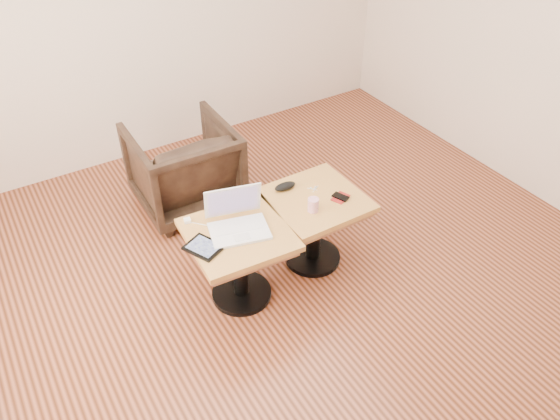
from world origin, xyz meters
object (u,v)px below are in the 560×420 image
side_table_right (315,214)px  laptop (237,221)px  side_table_left (239,249)px  armchair (184,167)px  striped_cup (313,205)px

side_table_right → laptop: 0.62m
side_table_left → armchair: 1.14m
side_table_left → laptop: size_ratio=1.54×
striped_cup → side_table_left: bearing=173.2°
armchair → laptop: bearing=86.3°
side_table_left → laptop: laptop is taller
side_table_left → armchair: (0.11, 1.14, -0.07)m
side_table_left → armchair: size_ratio=0.84×
side_table_left → side_table_right: 0.61m
side_table_left → side_table_right: (0.61, 0.04, 0.00)m
striped_cup → armchair: size_ratio=0.12×
striped_cup → armchair: 1.29m
striped_cup → side_table_right: bearing=48.8°
side_table_right → armchair: armchair is taller
laptop → striped_cup: (0.50, -0.10, -0.00)m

